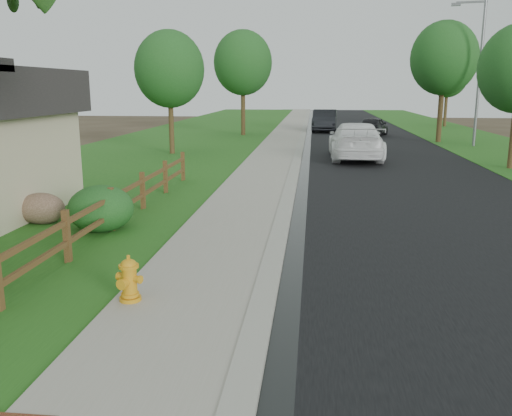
# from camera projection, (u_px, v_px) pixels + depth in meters

# --- Properties ---
(road) EXTENTS (8.00, 90.00, 0.02)m
(road) POSITION_uv_depth(u_px,v_px,m) (362.00, 136.00, 38.75)
(road) COLOR black
(road) RESTS_ON ground
(curb) EXTENTS (0.40, 90.00, 0.12)m
(curb) POSITION_uv_depth(u_px,v_px,m) (303.00, 135.00, 39.17)
(curb) COLOR #98978A
(curb) RESTS_ON ground
(wet_gutter) EXTENTS (0.50, 90.00, 0.00)m
(wet_gutter) POSITION_uv_depth(u_px,v_px,m) (308.00, 135.00, 39.14)
(wet_gutter) COLOR black
(wet_gutter) RESTS_ON road
(sidewalk) EXTENTS (2.20, 90.00, 0.10)m
(sidewalk) POSITION_uv_depth(u_px,v_px,m) (285.00, 135.00, 39.30)
(sidewalk) COLOR gray
(sidewalk) RESTS_ON ground
(grass_strip) EXTENTS (1.60, 90.00, 0.06)m
(grass_strip) POSITION_uv_depth(u_px,v_px,m) (259.00, 135.00, 39.50)
(grass_strip) COLOR #225719
(grass_strip) RESTS_ON ground
(lawn_near) EXTENTS (9.00, 90.00, 0.04)m
(lawn_near) POSITION_uv_depth(u_px,v_px,m) (189.00, 134.00, 40.03)
(lawn_near) COLOR #225719
(lawn_near) RESTS_ON ground
(verge_far) EXTENTS (6.00, 90.00, 0.04)m
(verge_far) POSITION_uv_depth(u_px,v_px,m) (461.00, 137.00, 38.04)
(verge_far) COLOR #225719
(verge_far) RESTS_ON ground
(ranch_fence) EXTENTS (0.12, 16.92, 1.10)m
(ranch_fence) POSITION_uv_depth(u_px,v_px,m) (91.00, 219.00, 11.70)
(ranch_fence) COLOR #4C3419
(ranch_fence) RESTS_ON ground
(fire_hydrant) EXTENTS (0.49, 0.40, 0.75)m
(fire_hydrant) POSITION_uv_depth(u_px,v_px,m) (129.00, 280.00, 8.53)
(fire_hydrant) COLOR gold
(fire_hydrant) RESTS_ON sidewalk
(white_suv) EXTENTS (2.45, 6.02, 1.75)m
(white_suv) POSITION_uv_depth(u_px,v_px,m) (356.00, 141.00, 26.02)
(white_suv) COLOR white
(white_suv) RESTS_ON road
(dark_car_mid) EXTENTS (2.71, 4.29, 1.36)m
(dark_car_mid) POSITION_uv_depth(u_px,v_px,m) (373.00, 126.00, 38.53)
(dark_car_mid) COLOR black
(dark_car_mid) RESTS_ON road
(dark_car_far) EXTENTS (2.05, 5.17, 1.67)m
(dark_car_far) POSITION_uv_depth(u_px,v_px,m) (325.00, 120.00, 42.49)
(dark_car_far) COLOR black
(dark_car_far) RESTS_ON road
(streetlight) EXTENTS (1.89, 0.54, 8.24)m
(streetlight) POSITION_uv_depth(u_px,v_px,m) (477.00, 65.00, 30.76)
(streetlight) COLOR slate
(streetlight) RESTS_ON ground
(boulder) EXTENTS (1.45, 1.27, 0.80)m
(boulder) POSITION_uv_depth(u_px,v_px,m) (41.00, 209.00, 13.74)
(boulder) COLOR brown
(boulder) RESTS_ON ground
(shrub_c) EXTENTS (1.89, 1.89, 1.13)m
(shrub_c) POSITION_uv_depth(u_px,v_px,m) (101.00, 209.00, 12.99)
(shrub_c) COLOR #1A4A1A
(shrub_c) RESTS_ON ground
(tree_near_left) EXTENTS (3.52, 3.52, 6.24)m
(tree_near_left) POSITION_uv_depth(u_px,v_px,m) (169.00, 69.00, 27.29)
(tree_near_left) COLOR #3B2718
(tree_near_left) RESTS_ON ground
(tree_mid_left) EXTENTS (4.11, 4.11, 7.35)m
(tree_mid_left) POSITION_uv_depth(u_px,v_px,m) (243.00, 63.00, 37.99)
(tree_mid_left) COLOR #3B2718
(tree_mid_left) RESTS_ON ground
(tree_mid_right) EXTENTS (4.08, 4.08, 7.40)m
(tree_mid_right) POSITION_uv_depth(u_px,v_px,m) (444.00, 58.00, 33.09)
(tree_mid_right) COLOR #3B2718
(tree_mid_right) RESTS_ON ground
(tree_far_right) EXTENTS (3.39, 3.39, 6.25)m
(tree_far_right) POSITION_uv_depth(u_px,v_px,m) (448.00, 76.00, 46.66)
(tree_far_right) COLOR #3B2718
(tree_far_right) RESTS_ON ground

